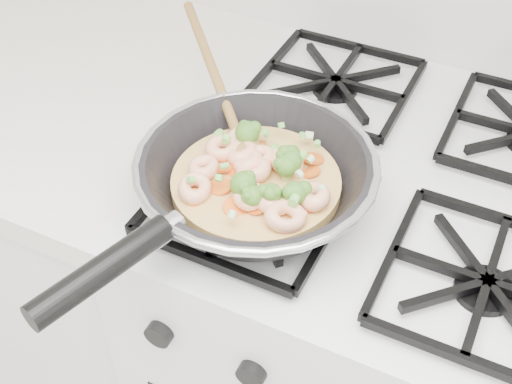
% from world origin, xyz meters
% --- Properties ---
extents(stove, '(0.60, 0.60, 0.92)m').
position_xyz_m(stove, '(0.00, 1.70, 0.46)').
color(stove, white).
rests_on(stove, ground).
extents(counter_left, '(1.00, 0.60, 0.90)m').
position_xyz_m(counter_left, '(-0.80, 1.70, 0.45)').
color(counter_left, white).
rests_on(counter_left, ground).
extents(skillet, '(0.39, 0.56, 0.10)m').
position_xyz_m(skillet, '(-0.15, 1.55, 0.96)').
color(skillet, black).
rests_on(skillet, stove).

